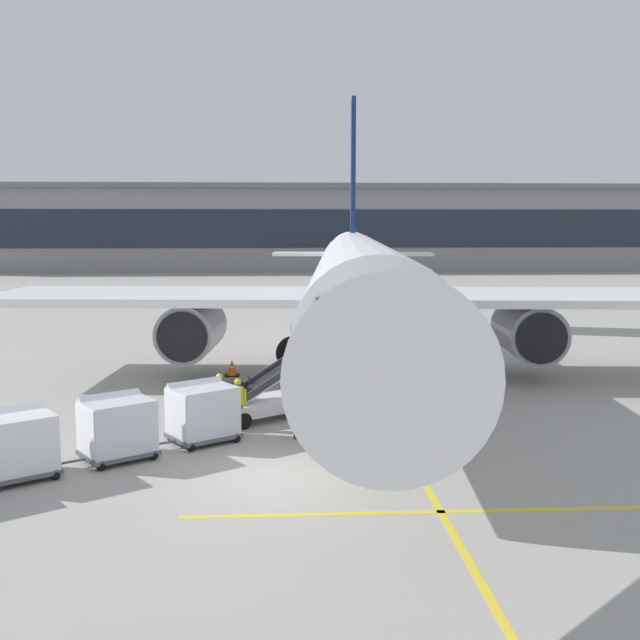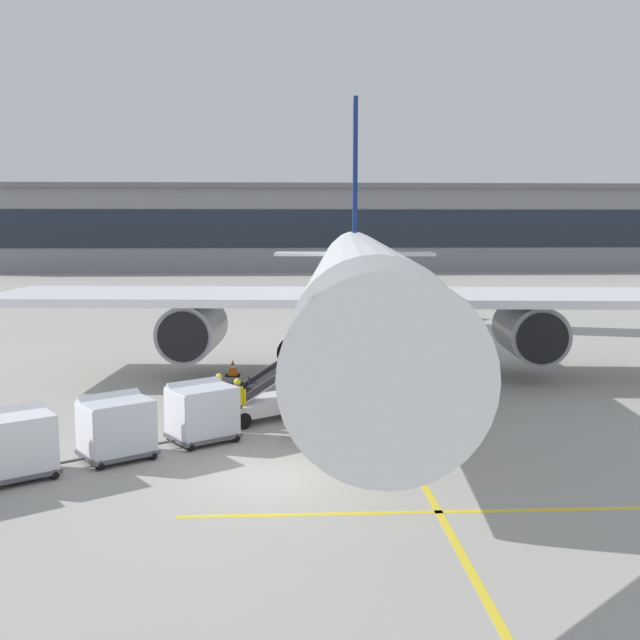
{
  "view_description": "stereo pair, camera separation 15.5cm",
  "coord_description": "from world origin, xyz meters",
  "px_view_note": "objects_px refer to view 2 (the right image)",
  "views": [
    {
      "loc": [
        0.12,
        -20.07,
        6.94
      ],
      "look_at": [
        1.67,
        7.35,
        3.38
      ],
      "focal_mm": 42.53,
      "sensor_mm": 36.0,
      "label": 1
    },
    {
      "loc": [
        0.28,
        -20.08,
        6.94
      ],
      "look_at": [
        1.67,
        7.35,
        3.38
      ],
      "focal_mm": 42.53,
      "sensor_mm": 36.0,
      "label": 2
    }
  ],
  "objects_px": {
    "baggage_cart_second": "(116,426)",
    "safety_cone_engine_keepout": "(233,368)",
    "belt_loader": "(266,394)",
    "ground_crew_by_loader": "(296,408)",
    "baggage_cart_third": "(14,442)",
    "parked_airplane": "(360,286)",
    "baggage_cart_lead": "(201,411)",
    "ground_crew_marshaller": "(219,395)",
    "ground_crew_by_carts": "(238,400)"
  },
  "relations": [
    {
      "from": "ground_crew_marshaller",
      "to": "safety_cone_engine_keepout",
      "type": "height_order",
      "value": "ground_crew_marshaller"
    },
    {
      "from": "ground_crew_marshaller",
      "to": "safety_cone_engine_keepout",
      "type": "xyz_separation_m",
      "value": [
        -0.05,
        8.12,
        -0.64
      ]
    },
    {
      "from": "belt_loader",
      "to": "ground_crew_by_loader",
      "type": "distance_m",
      "value": 2.84
    },
    {
      "from": "baggage_cart_lead",
      "to": "ground_crew_by_carts",
      "type": "xyz_separation_m",
      "value": [
        1.06,
        1.34,
        -0.0
      ]
    },
    {
      "from": "parked_airplane",
      "to": "safety_cone_engine_keepout",
      "type": "height_order",
      "value": "parked_airplane"
    },
    {
      "from": "baggage_cart_third",
      "to": "ground_crew_by_carts",
      "type": "xyz_separation_m",
      "value": [
        5.78,
        4.61,
        -0.0
      ]
    },
    {
      "from": "baggage_cart_lead",
      "to": "safety_cone_engine_keepout",
      "type": "height_order",
      "value": "baggage_cart_lead"
    },
    {
      "from": "parked_airplane",
      "to": "baggage_cart_lead",
      "type": "bearing_deg",
      "value": -120.69
    },
    {
      "from": "baggage_cart_second",
      "to": "ground_crew_marshaller",
      "type": "relative_size",
      "value": 1.55
    },
    {
      "from": "baggage_cart_second",
      "to": "ground_crew_by_carts",
      "type": "height_order",
      "value": "baggage_cart_second"
    },
    {
      "from": "belt_loader",
      "to": "baggage_cart_lead",
      "type": "height_order",
      "value": "belt_loader"
    },
    {
      "from": "parked_airplane",
      "to": "baggage_cart_third",
      "type": "relative_size",
      "value": 16.16
    },
    {
      "from": "baggage_cart_third",
      "to": "safety_cone_engine_keepout",
      "type": "bearing_deg",
      "value": 69.69
    },
    {
      "from": "parked_airplane",
      "to": "baggage_cart_third",
      "type": "bearing_deg",
      "value": -128.59
    },
    {
      "from": "ground_crew_by_loader",
      "to": "ground_crew_by_carts",
      "type": "distance_m",
      "value": 2.26
    },
    {
      "from": "ground_crew_by_loader",
      "to": "baggage_cart_lead",
      "type": "bearing_deg",
      "value": -176.72
    },
    {
      "from": "parked_airplane",
      "to": "belt_loader",
      "type": "bearing_deg",
      "value": -118.81
    },
    {
      "from": "baggage_cart_third",
      "to": "ground_crew_by_loader",
      "type": "height_order",
      "value": "baggage_cart_third"
    },
    {
      "from": "ground_crew_marshaller",
      "to": "baggage_cart_lead",
      "type": "bearing_deg",
      "value": -99.76
    },
    {
      "from": "baggage_cart_second",
      "to": "baggage_cart_third",
      "type": "xyz_separation_m",
      "value": [
        -2.39,
        -1.59,
        0.0
      ]
    },
    {
      "from": "baggage_cart_second",
      "to": "safety_cone_engine_keepout",
      "type": "xyz_separation_m",
      "value": [
        2.66,
        12.04,
        -0.64
      ]
    },
    {
      "from": "ground_crew_by_loader",
      "to": "ground_crew_by_carts",
      "type": "height_order",
      "value": "same"
    },
    {
      "from": "ground_crew_by_loader",
      "to": "belt_loader",
      "type": "bearing_deg",
      "value": 110.48
    },
    {
      "from": "baggage_cart_lead",
      "to": "baggage_cart_second",
      "type": "height_order",
      "value": "same"
    },
    {
      "from": "belt_loader",
      "to": "ground_crew_by_carts",
      "type": "height_order",
      "value": "belt_loader"
    },
    {
      "from": "belt_loader",
      "to": "safety_cone_engine_keepout",
      "type": "height_order",
      "value": "belt_loader"
    },
    {
      "from": "parked_airplane",
      "to": "baggage_cart_lead",
      "type": "distance_m",
      "value": 12.35
    },
    {
      "from": "safety_cone_engine_keepout",
      "to": "ground_crew_by_loader",
      "type": "bearing_deg",
      "value": -75.34
    },
    {
      "from": "ground_crew_by_loader",
      "to": "ground_crew_by_carts",
      "type": "relative_size",
      "value": 1.0
    },
    {
      "from": "belt_loader",
      "to": "safety_cone_engine_keepout",
      "type": "distance_m",
      "value": 7.73
    },
    {
      "from": "ground_crew_by_loader",
      "to": "ground_crew_marshaller",
      "type": "bearing_deg",
      "value": 141.58
    },
    {
      "from": "baggage_cart_lead",
      "to": "baggage_cart_second",
      "type": "relative_size",
      "value": 1.0
    },
    {
      "from": "parked_airplane",
      "to": "ground_crew_marshaller",
      "type": "xyz_separation_m",
      "value": [
        -5.72,
        -8.05,
        -3.07
      ]
    },
    {
      "from": "baggage_cart_second",
      "to": "safety_cone_engine_keepout",
      "type": "bearing_deg",
      "value": 77.55
    },
    {
      "from": "baggage_cart_third",
      "to": "ground_crew_by_loader",
      "type": "distance_m",
      "value": 8.44
    },
    {
      "from": "baggage_cart_lead",
      "to": "ground_crew_marshaller",
      "type": "height_order",
      "value": "baggage_cart_lead"
    },
    {
      "from": "baggage_cart_third",
      "to": "ground_crew_by_loader",
      "type": "bearing_deg",
      "value": 24.05
    },
    {
      "from": "ground_crew_by_carts",
      "to": "baggage_cart_lead",
      "type": "bearing_deg",
      "value": -128.42
    },
    {
      "from": "belt_loader",
      "to": "baggage_cart_third",
      "type": "bearing_deg",
      "value": -137.77
    },
    {
      "from": "ground_crew_by_carts",
      "to": "ground_crew_marshaller",
      "type": "bearing_deg",
      "value": 127.05
    },
    {
      "from": "baggage_cart_lead",
      "to": "parked_airplane",
      "type": "bearing_deg",
      "value": 59.31
    },
    {
      "from": "parked_airplane",
      "to": "ground_crew_marshaller",
      "type": "relative_size",
      "value": 25.04
    },
    {
      "from": "parked_airplane",
      "to": "ground_crew_by_loader",
      "type": "relative_size",
      "value": 25.04
    },
    {
      "from": "baggage_cart_lead",
      "to": "ground_crew_by_loader",
      "type": "distance_m",
      "value": 3.0
    },
    {
      "from": "ground_crew_by_loader",
      "to": "safety_cone_engine_keepout",
      "type": "height_order",
      "value": "ground_crew_by_loader"
    },
    {
      "from": "baggage_cart_lead",
      "to": "baggage_cart_second",
      "type": "bearing_deg",
      "value": -144.21
    },
    {
      "from": "ground_crew_by_carts",
      "to": "belt_loader",
      "type": "bearing_deg",
      "value": 57.71
    },
    {
      "from": "ground_crew_marshaller",
      "to": "parked_airplane",
      "type": "bearing_deg",
      "value": 54.59
    },
    {
      "from": "safety_cone_engine_keepout",
      "to": "ground_crew_marshaller",
      "type": "bearing_deg",
      "value": -89.61
    },
    {
      "from": "parked_airplane",
      "to": "baggage_cart_second",
      "type": "relative_size",
      "value": 16.16
    }
  ]
}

